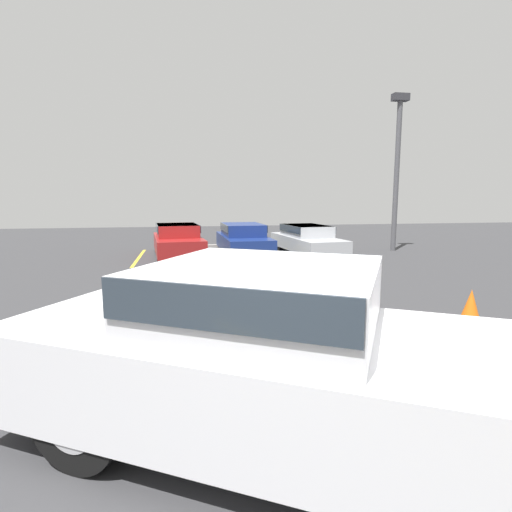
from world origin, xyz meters
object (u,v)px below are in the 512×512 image
Objects in this scene: parked_sedan_a at (178,239)px; light_post at (397,162)px; pickup_truck at (293,360)px; parked_sedan_b at (243,238)px; wheel_stop_curb at (198,246)px; parked_sedan_c at (307,238)px; traffic_cone at (471,307)px.

parked_sedan_a is 0.66× the size of light_post.
pickup_truck is at bearing -122.45° from light_post.
pickup_truck is 13.07m from parked_sedan_a.
parked_sedan_b is 3.14m from wheel_stop_curb.
wheel_stop_curb is (-8.59, 2.51, -3.80)m from light_post.
light_post is at bearing 84.45° from parked_sedan_a.
parked_sedan_c reaches higher than traffic_cone.
light_post reaches higher than traffic_cone.
parked_sedan_a reaches higher than parked_sedan_b.
parked_sedan_a reaches higher than parked_sedan_c.
pickup_truck is at bearing -0.12° from parked_sedan_a.
traffic_cone is at bearing -111.58° from light_post.
wheel_stop_curb is at bearing 121.14° from pickup_truck.
parked_sedan_a is 0.93× the size of parked_sedan_c.
parked_sedan_c is 5.27m from wheel_stop_curb.
parked_sedan_b is (2.68, -0.02, -0.01)m from parked_sedan_a.
light_post is at bearing -16.28° from wheel_stop_curb.
parked_sedan_a is (-1.21, 13.01, -0.21)m from pickup_truck.
parked_sedan_b is 7.50m from light_post.
pickup_truck is 9.06× the size of traffic_cone.
parked_sedan_b reaches higher than traffic_cone.
parked_sedan_a is at bearing 119.34° from traffic_cone.
parked_sedan_c is (5.39, -0.18, -0.04)m from parked_sedan_a.
light_post is (6.79, -0.00, 3.20)m from parked_sedan_b.
parked_sedan_a is 0.99× the size of parked_sedan_b.
light_post is at bearing 88.27° from parked_sedan_b.
parked_sedan_a is 6.88× the size of traffic_cone.
light_post is at bearing 68.42° from traffic_cone.
pickup_truck is at bearing -144.41° from traffic_cone.
traffic_cone is at bearing 23.91° from parked_sedan_a.
parked_sedan_b is at bearing 179.98° from light_post.
parked_sedan_b is 2.71m from parked_sedan_c.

